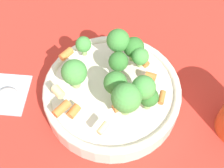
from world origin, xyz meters
name	(u,v)px	position (x,y,z in m)	size (l,w,h in m)	color
ground_plane	(112,100)	(0.00, 0.00, 0.00)	(3.00, 3.00, 0.00)	#B72D23
bowl	(112,93)	(0.00, 0.00, 0.02)	(0.24, 0.24, 0.05)	silver
pasta_salad	(117,73)	(0.01, 0.00, 0.09)	(0.20, 0.20, 0.08)	#8CB766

